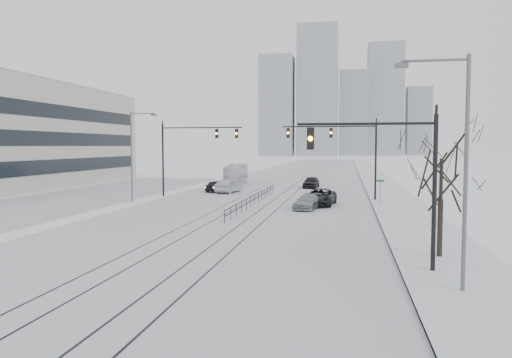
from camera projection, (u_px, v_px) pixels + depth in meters
name	position (u px, v px, depth m)	size (l,w,h in m)	color
ground	(106.00, 299.00, 18.27)	(500.00, 500.00, 0.00)	white
road	(290.00, 182.00, 77.16)	(22.00, 260.00, 0.02)	silver
sidewalk_east	(380.00, 183.00, 74.74)	(5.00, 260.00, 0.16)	silver
curb	(363.00, 183.00, 75.18)	(0.10, 260.00, 0.12)	gray
parking_strip	(89.00, 196.00, 56.20)	(14.00, 60.00, 0.03)	silver
tram_rails	(271.00, 194.00, 57.53)	(5.30, 180.00, 0.01)	black
skyline	(341.00, 102.00, 283.91)	(96.00, 48.00, 72.00)	#8F949D
traffic_mast_near	(397.00, 170.00, 21.92)	(6.10, 0.37, 7.00)	black
traffic_mast_ne	(342.00, 144.00, 50.77)	(9.60, 0.37, 8.00)	black
traffic_mast_nw	(189.00, 146.00, 54.75)	(9.10, 0.37, 8.00)	black
street_light_east	(458.00, 157.00, 18.59)	(2.73, 0.25, 9.00)	#595B60
street_light_west	(134.00, 150.00, 49.55)	(2.73, 0.25, 9.00)	#595B60
bare_tree	(441.00, 169.00, 24.44)	(4.40, 4.40, 6.10)	black
median_fence	(255.00, 199.00, 47.68)	(0.06, 24.00, 1.00)	black
street_sign	(380.00, 188.00, 47.46)	(0.70, 0.06, 2.40)	#595B60
sedan_sb_inner	(217.00, 186.00, 60.99)	(1.65, 4.10, 1.40)	black
sedan_sb_outer	(229.00, 186.00, 59.57)	(1.66, 4.76, 1.57)	#9DA1A5
sedan_nb_front	(320.00, 197.00, 46.95)	(2.58, 5.60, 1.56)	black
sedan_nb_right	(308.00, 202.00, 44.08)	(1.80, 4.43, 1.28)	gray
sedan_nb_far	(311.00, 182.00, 66.38)	(1.81, 4.49, 1.53)	black
box_truck	(236.00, 174.00, 74.33)	(2.41, 10.28, 2.86)	silver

